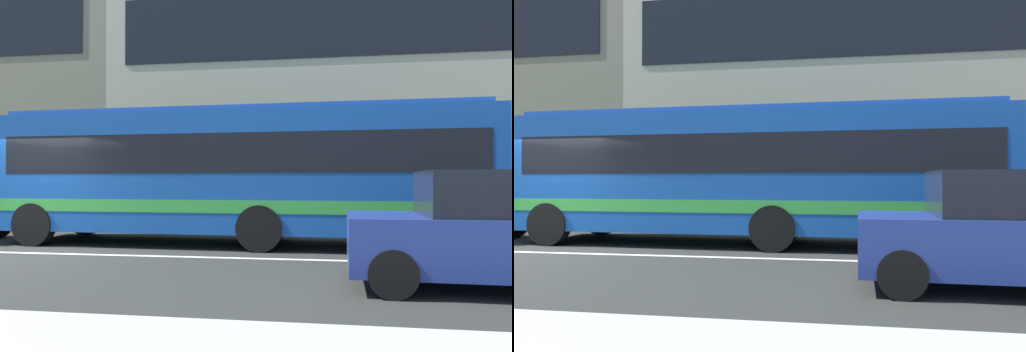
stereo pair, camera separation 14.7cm
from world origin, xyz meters
TOP-DOWN VIEW (x-y plane):
  - ground_plane at (0.00, 0.00)m, footprint 160.00×160.00m
  - lane_centre_line at (0.00, 0.00)m, footprint 60.00×0.16m
  - hedge_row_far at (-3.69, 5.33)m, footprint 19.36×1.10m
  - apartment_block_right at (8.03, 13.14)m, footprint 20.01×9.92m
  - transit_bus at (4.48, 2.04)m, footprint 11.41×2.89m

SIDE VIEW (x-z plane):
  - ground_plane at x=0.00m, z-range 0.00..0.00m
  - lane_centre_line at x=0.00m, z-range 0.00..0.01m
  - hedge_row_far at x=-3.69m, z-range 0.00..0.74m
  - transit_bus at x=4.48m, z-range 0.16..3.35m
  - apartment_block_right at x=8.03m, z-range 0.00..12.58m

